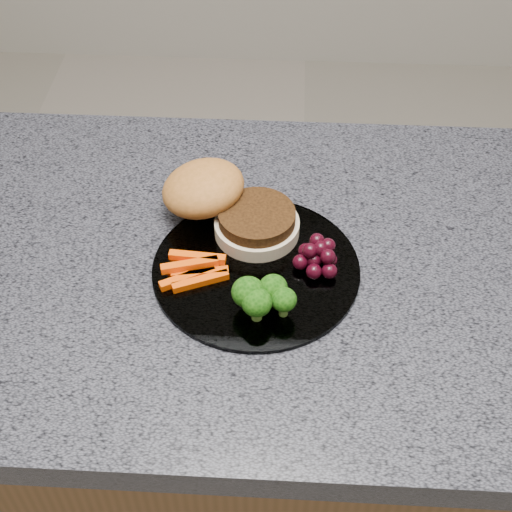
{
  "coord_description": "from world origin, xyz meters",
  "views": [
    {
      "loc": [
        -0.06,
        -0.63,
        1.56
      ],
      "look_at": [
        -0.09,
        -0.02,
        0.93
      ],
      "focal_mm": 50.0,
      "sensor_mm": 36.0,
      "label": 1
    }
  ],
  "objects": [
    {
      "name": "carrot_sticks",
      "position": [
        -0.17,
        -0.04,
        0.91
      ],
      "size": [
        0.08,
        0.06,
        0.02
      ],
      "rotation": [
        0.0,
        0.0,
        0.01
      ],
      "color": "#FB4D04",
      "rests_on": "plate"
    },
    {
      "name": "island_cabinet",
      "position": [
        0.0,
        0.0,
        0.43
      ],
      "size": [
        1.2,
        0.6,
        0.86
      ],
      "primitive_type": "cube",
      "color": "brown",
      "rests_on": "ground"
    },
    {
      "name": "burger",
      "position": [
        -0.14,
        0.07,
        0.93
      ],
      "size": [
        0.22,
        0.19,
        0.06
      ],
      "rotation": [
        0.0,
        0.0,
        -0.41
      ],
      "color": "beige",
      "rests_on": "plate"
    },
    {
      "name": "broccoli",
      "position": [
        -0.08,
        -0.09,
        0.93
      ],
      "size": [
        0.08,
        0.06,
        0.05
      ],
      "rotation": [
        0.0,
        0.0,
        0.12
      ],
      "color": "olive",
      "rests_on": "plate"
    },
    {
      "name": "countertop",
      "position": [
        0.0,
        0.0,
        0.88
      ],
      "size": [
        1.2,
        0.6,
        0.04
      ],
      "primitive_type": "cube",
      "color": "#51515C",
      "rests_on": "island_cabinet"
    },
    {
      "name": "grape_bunch",
      "position": [
        -0.02,
        -0.01,
        0.92
      ],
      "size": [
        0.06,
        0.06,
        0.03
      ],
      "rotation": [
        0.0,
        0.0,
        -0.13
      ],
      "color": "black",
      "rests_on": "plate"
    },
    {
      "name": "plate",
      "position": [
        -0.09,
        -0.02,
        0.9
      ],
      "size": [
        0.26,
        0.26,
        0.01
      ],
      "primitive_type": "cylinder",
      "color": "white",
      "rests_on": "countertop"
    }
  ]
}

